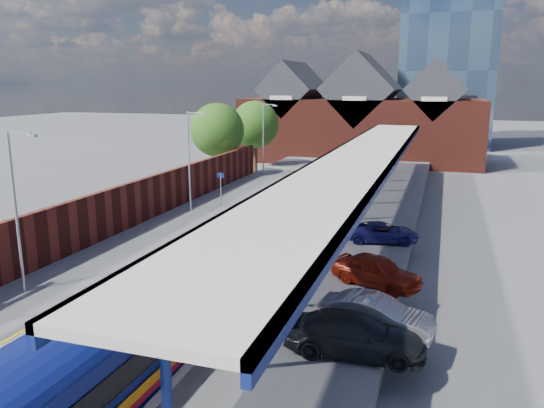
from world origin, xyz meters
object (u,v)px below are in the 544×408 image
(lamp_post_d, at_px, (265,135))
(parked_car_blue, at_px, (383,232))
(parked_car_red, at_px, (377,271))
(parked_car_dark, at_px, (355,335))
(lamp_post_c, at_px, (191,155))
(train, at_px, (308,195))
(parked_car_silver, at_px, (375,315))
(platform_sign, at_px, (221,183))
(lamp_post_b, at_px, (18,202))

(lamp_post_d, relative_size, parked_car_blue, 1.75)
(parked_car_red, distance_m, parked_car_dark, 6.45)
(lamp_post_c, height_order, lamp_post_d, same)
(train, distance_m, parked_car_red, 14.68)
(parked_car_red, xyz_separation_m, parked_car_dark, (0.09, -6.45, -0.02))
(lamp_post_d, relative_size, parked_car_silver, 1.69)
(parked_car_red, bearing_deg, platform_sign, 69.85)
(platform_sign, bearing_deg, lamp_post_b, -94.33)
(parked_car_blue, bearing_deg, parked_car_red, 174.88)
(platform_sign, relative_size, parked_car_red, 0.61)
(lamp_post_c, xyz_separation_m, parked_car_red, (14.33, -10.54, -3.29))
(parked_car_silver, bearing_deg, parked_car_red, 15.11)
(lamp_post_c, relative_size, parked_car_blue, 1.75)
(lamp_post_b, distance_m, parked_car_dark, 14.82)
(parked_car_silver, bearing_deg, platform_sign, 46.65)
(lamp_post_d, distance_m, parked_car_dark, 36.15)
(lamp_post_c, bearing_deg, lamp_post_b, -90.00)
(lamp_post_b, relative_size, lamp_post_d, 1.00)
(parked_car_red, bearing_deg, lamp_post_c, 77.55)
(lamp_post_c, height_order, parked_car_dark, lamp_post_c)
(train, distance_m, lamp_post_b, 20.42)
(parked_car_dark, bearing_deg, lamp_post_d, 21.14)
(lamp_post_c, height_order, parked_car_red, lamp_post_c)
(parked_car_red, bearing_deg, parked_car_silver, -149.60)
(lamp_post_b, height_order, platform_sign, lamp_post_b)
(train, relative_size, lamp_post_c, 9.42)
(train, relative_size, parked_car_red, 16.11)
(lamp_post_b, relative_size, parked_car_blue, 1.75)
(parked_car_red, bearing_deg, train, 50.07)
(parked_car_silver, height_order, parked_car_blue, parked_car_silver)
(platform_sign, distance_m, parked_car_dark, 23.06)
(parked_car_red, bearing_deg, lamp_post_b, 134.76)
(parked_car_red, distance_m, parked_car_silver, 4.74)
(parked_car_red, distance_m, parked_car_blue, 6.98)
(platform_sign, bearing_deg, parked_car_dark, -55.50)
(train, relative_size, parked_car_silver, 15.92)
(parked_car_blue, bearing_deg, lamp_post_d, 25.97)
(lamp_post_d, height_order, parked_car_red, lamp_post_d)
(train, xyz_separation_m, parked_car_blue, (5.97, -6.20, -0.57))
(lamp_post_d, bearing_deg, parked_car_dark, -66.40)
(parked_car_red, bearing_deg, lamp_post_d, 52.26)
(lamp_post_d, distance_m, parked_car_red, 30.34)
(lamp_post_c, relative_size, lamp_post_d, 1.00)
(lamp_post_d, distance_m, platform_sign, 14.25)
(parked_car_silver, relative_size, parked_car_blue, 1.04)
(parked_car_silver, bearing_deg, lamp_post_c, 52.87)
(platform_sign, distance_m, parked_car_silver, 21.93)
(lamp_post_d, relative_size, platform_sign, 2.80)
(parked_car_silver, relative_size, parked_car_dark, 0.89)
(lamp_post_d, xyz_separation_m, parked_car_silver, (14.86, -31.25, -3.31))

